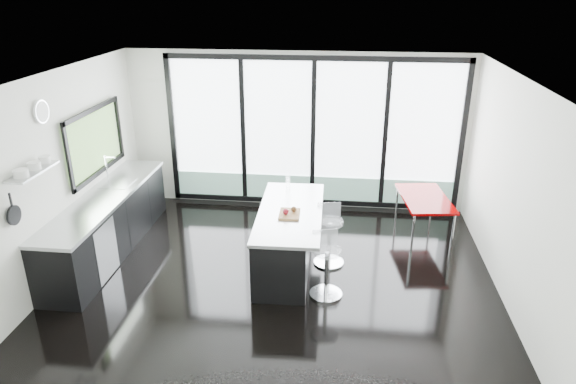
# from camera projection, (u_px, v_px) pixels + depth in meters

# --- Properties ---
(floor) EXTENTS (6.00, 5.00, 0.00)m
(floor) POSITION_uv_depth(u_px,v_px,m) (279.00, 274.00, 7.33)
(floor) COLOR black
(floor) RESTS_ON ground
(ceiling) EXTENTS (6.00, 5.00, 0.00)m
(ceiling) POSITION_uv_depth(u_px,v_px,m) (277.00, 76.00, 6.26)
(ceiling) COLOR white
(ceiling) RESTS_ON wall_back
(wall_back) EXTENTS (6.00, 0.09, 2.80)m
(wall_back) POSITION_uv_depth(u_px,v_px,m) (311.00, 140.00, 9.08)
(wall_back) COLOR silver
(wall_back) RESTS_ON ground
(wall_front) EXTENTS (6.00, 0.00, 2.80)m
(wall_front) POSITION_uv_depth(u_px,v_px,m) (240.00, 286.00, 4.50)
(wall_front) COLOR silver
(wall_front) RESTS_ON ground
(wall_left) EXTENTS (0.26, 5.00, 2.80)m
(wall_left) POSITION_uv_depth(u_px,v_px,m) (73.00, 157.00, 7.29)
(wall_left) COLOR silver
(wall_left) RESTS_ON ground
(wall_right) EXTENTS (0.00, 5.00, 2.80)m
(wall_right) POSITION_uv_depth(u_px,v_px,m) (513.00, 193.00, 6.48)
(wall_right) COLOR silver
(wall_right) RESTS_ON ground
(counter_cabinets) EXTENTS (0.69, 3.24, 1.36)m
(counter_cabinets) POSITION_uv_depth(u_px,v_px,m) (108.00, 223.00, 7.80)
(counter_cabinets) COLOR black
(counter_cabinets) RESTS_ON floor
(island) EXTENTS (0.95, 2.15, 1.13)m
(island) POSITION_uv_depth(u_px,v_px,m) (285.00, 237.00, 7.42)
(island) COLOR black
(island) RESTS_ON floor
(bar_stool_near) EXTENTS (0.53, 0.53, 0.69)m
(bar_stool_near) POSITION_uv_depth(u_px,v_px,m) (326.00, 272.00, 6.71)
(bar_stool_near) COLOR silver
(bar_stool_near) RESTS_ON floor
(bar_stool_far) EXTENTS (0.51, 0.51, 0.70)m
(bar_stool_far) POSITION_uv_depth(u_px,v_px,m) (329.00, 242.00, 7.47)
(bar_stool_far) COLOR silver
(bar_stool_far) RESTS_ON floor
(red_table) EXTENTS (0.87, 1.33, 0.67)m
(red_table) POSITION_uv_depth(u_px,v_px,m) (423.00, 216.00, 8.34)
(red_table) COLOR #770000
(red_table) RESTS_ON floor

